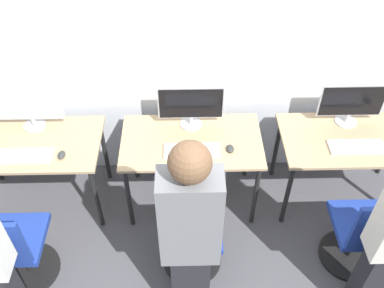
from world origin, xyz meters
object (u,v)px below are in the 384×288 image
at_px(office_chair_left, 15,251).
at_px(monitor_right, 352,103).
at_px(keyboard_right, 357,147).
at_px(keyboard_left, 23,156).
at_px(mouse_center, 230,149).
at_px(monitor_center, 191,106).
at_px(mouse_left, 61,155).
at_px(office_chair_right, 362,236).
at_px(person_center, 190,238).
at_px(office_chair_center, 192,239).
at_px(monitor_left, 29,107).
at_px(keyboard_center, 192,151).

xyz_separation_m(office_chair_left, monitor_right, (2.64, 0.97, 0.56)).
xyz_separation_m(monitor_right, keyboard_right, (0.00, -0.32, -0.19)).
relative_size(keyboard_left, keyboard_right, 1.00).
bearing_deg(mouse_center, monitor_center, 134.03).
height_order(mouse_left, office_chair_right, office_chair_right).
bearing_deg(office_chair_left, person_center, -12.93).
height_order(office_chair_left, office_chair_center, same).
xyz_separation_m(keyboard_left, mouse_center, (1.63, 0.04, 0.01)).
relative_size(mouse_left, monitor_right, 0.17).
xyz_separation_m(monitor_left, mouse_left, (0.30, -0.37, -0.19)).
xyz_separation_m(monitor_center, monitor_right, (1.32, 0.00, 0.00)).
relative_size(monitor_center, office_chair_center, 0.59).
bearing_deg(monitor_center, office_chair_center, -90.61).
bearing_deg(mouse_left, keyboard_left, -179.93).
bearing_deg(monitor_left, person_center, -44.76).
bearing_deg(keyboard_right, office_chair_center, -156.11).
distance_m(monitor_center, keyboard_center, 0.38).
height_order(mouse_left, monitor_right, monitor_right).
relative_size(keyboard_center, person_center, 0.26).
bearing_deg(monitor_center, keyboard_right, -13.38).
bearing_deg(mouse_center, monitor_right, 17.37).
height_order(keyboard_center, mouse_center, mouse_center).
bearing_deg(keyboard_left, monitor_center, 15.09).
bearing_deg(monitor_right, mouse_center, -162.63).
relative_size(mouse_left, mouse_center, 1.00).
bearing_deg(mouse_left, monitor_right, 8.67).
height_order(monitor_left, monitor_center, same).
distance_m(monitor_center, office_chair_center, 1.06).
xyz_separation_m(mouse_left, office_chair_center, (1.01, -0.55, -0.38)).
relative_size(keyboard_center, office_chair_center, 0.49).
bearing_deg(keyboard_center, mouse_left, -178.45).
bearing_deg(office_chair_center, mouse_left, 151.62).
xyz_separation_m(monitor_center, keyboard_center, (0.00, -0.33, -0.19)).
distance_m(keyboard_center, person_center, 0.96).
xyz_separation_m(office_chair_center, monitor_right, (1.33, 0.90, 0.56)).
relative_size(monitor_right, office_chair_right, 0.59).
distance_m(monitor_left, keyboard_left, 0.41).
height_order(monitor_left, monitor_right, same).
xyz_separation_m(mouse_center, person_center, (-0.34, -0.95, 0.20)).
height_order(keyboard_right, office_chair_right, office_chair_right).
height_order(monitor_left, mouse_center, monitor_left).
relative_size(office_chair_left, office_chair_right, 1.00).
bearing_deg(keyboard_right, mouse_center, -179.87).
bearing_deg(mouse_center, office_chair_right, -30.85).
distance_m(keyboard_center, mouse_center, 0.31).
xyz_separation_m(mouse_center, monitor_right, (1.01, 0.32, 0.19)).
relative_size(mouse_left, office_chair_left, 0.10).
relative_size(monitor_left, monitor_right, 1.00).
distance_m(monitor_left, person_center, 1.82).
xyz_separation_m(keyboard_left, office_chair_left, (-0.00, -0.62, -0.37)).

